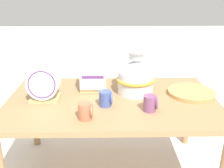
# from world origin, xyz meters

# --- Properties ---
(display_table) EXTENTS (1.42, 0.84, 0.60)m
(display_table) POSITION_xyz_m (0.00, 0.00, 0.54)
(display_table) COLOR #9E754C
(display_table) RESTS_ON ground_plane
(ceramic_vase) EXTENTS (0.27, 0.27, 0.32)m
(ceramic_vase) POSITION_xyz_m (0.17, 0.11, 0.74)
(ceramic_vase) COLOR silver
(ceramic_vase) RESTS_ON display_table
(dish_rack_round_plates) EXTENTS (0.21, 0.16, 0.23)m
(dish_rack_round_plates) POSITION_xyz_m (-0.45, -0.01, 0.70)
(dish_rack_round_plates) COLOR tan
(dish_rack_round_plates) RESTS_ON display_table
(dish_rack_square_plates) EXTENTS (0.19, 0.16, 0.21)m
(dish_rack_square_plates) POSITION_xyz_m (-0.13, 0.17, 0.68)
(dish_rack_square_plates) COLOR tan
(dish_rack_square_plates) RESTS_ON display_table
(wicker_charger_stack) EXTENTS (0.33, 0.33, 0.03)m
(wicker_charger_stack) POSITION_xyz_m (0.56, 0.07, 0.61)
(wicker_charger_stack) COLOR tan
(wicker_charger_stack) RESTS_ON display_table
(mug_cobalt_glaze) EXTENTS (0.09, 0.08, 0.10)m
(mug_cobalt_glaze) POSITION_xyz_m (-0.04, -0.10, 0.65)
(mug_cobalt_glaze) COLOR #42569E
(mug_cobalt_glaze) RESTS_ON display_table
(mug_plum_glaze) EXTENTS (0.09, 0.08, 0.10)m
(mug_plum_glaze) POSITION_xyz_m (0.23, -0.18, 0.65)
(mug_plum_glaze) COLOR #7A4770
(mug_plum_glaze) RESTS_ON display_table
(mug_terracotta_glaze) EXTENTS (0.09, 0.08, 0.10)m
(mug_terracotta_glaze) POSITION_xyz_m (-0.16, -0.27, 0.65)
(mug_terracotta_glaze) COLOR #B76647
(mug_terracotta_glaze) RESTS_ON display_table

